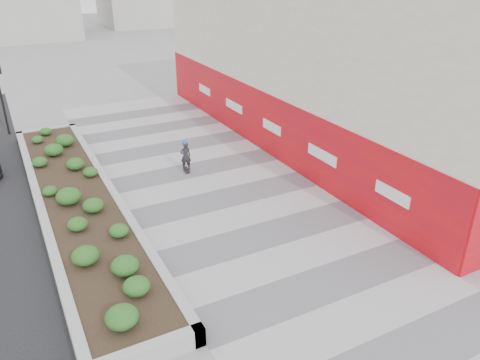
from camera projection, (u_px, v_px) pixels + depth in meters
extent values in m
plane|color=gray|center=(295.00, 261.00, 15.08)|extent=(160.00, 160.00, 0.00)
cube|color=#A8A8AD|center=(250.00, 220.00, 17.48)|extent=(8.00, 36.00, 0.01)
cube|color=beige|center=(315.00, 65.00, 23.51)|extent=(6.00, 24.00, 8.00)
cube|color=red|center=(263.00, 121.00, 23.33)|extent=(0.12, 24.00, 3.00)
cube|color=#9E9EA0|center=(146.00, 354.00, 11.18)|extent=(3.00, 0.30, 0.55)
cube|color=#9E9EA0|center=(47.00, 133.00, 25.33)|extent=(3.00, 0.30, 0.55)
cube|color=#9E9EA0|center=(41.00, 209.00, 17.69)|extent=(0.30, 18.00, 0.55)
cube|color=#9E9EA0|center=(112.00, 194.00, 18.82)|extent=(0.30, 18.00, 0.55)
cube|color=#2D2116|center=(77.00, 202.00, 18.26)|extent=(2.40, 17.40, 0.50)
cylinder|color=black|center=(1.00, 97.00, 25.11)|extent=(0.12, 0.12, 4.20)
cylinder|color=#595654|center=(261.00, 217.00, 17.69)|extent=(0.44, 0.44, 0.01)
cube|color=black|center=(186.00, 170.00, 21.45)|extent=(0.32, 0.74, 0.02)
imported|color=black|center=(186.00, 156.00, 21.16)|extent=(0.52, 0.37, 1.34)
sphere|color=blue|center=(185.00, 143.00, 20.89)|extent=(0.23, 0.23, 0.23)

